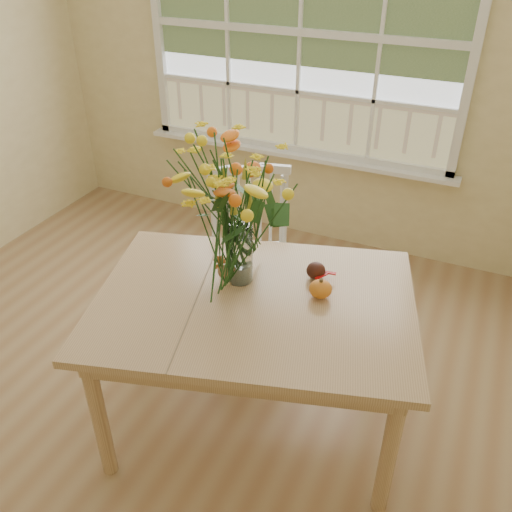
% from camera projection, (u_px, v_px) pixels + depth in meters
% --- Properties ---
extents(floor, '(4.00, 4.50, 0.01)m').
position_uv_depth(floor, '(137.00, 429.00, 2.78)').
color(floor, '#9C734B').
rests_on(floor, ground).
extents(wall_back, '(4.00, 0.02, 2.70)m').
position_uv_depth(wall_back, '(301.00, 61.00, 3.77)').
color(wall_back, beige).
rests_on(wall_back, floor).
extents(window, '(2.42, 0.12, 1.74)m').
position_uv_depth(window, '(300.00, 35.00, 3.65)').
color(window, silver).
rests_on(window, wall_back).
extents(dining_table, '(1.65, 1.37, 0.77)m').
position_uv_depth(dining_table, '(254.00, 315.00, 2.48)').
color(dining_table, tan).
rests_on(dining_table, floor).
extents(windsor_chair, '(0.63, 0.62, 1.01)m').
position_uv_depth(windsor_chair, '(251.00, 247.00, 3.20)').
color(windsor_chair, white).
rests_on(windsor_chair, floor).
extents(flower_vase, '(0.59, 0.59, 0.70)m').
position_uv_depth(flower_vase, '(238.00, 200.00, 2.34)').
color(flower_vase, white).
rests_on(flower_vase, dining_table).
extents(pumpkin, '(0.10, 0.10, 0.08)m').
position_uv_depth(pumpkin, '(321.00, 290.00, 2.43)').
color(pumpkin, orange).
rests_on(pumpkin, dining_table).
extents(turkey_figurine, '(0.11, 0.09, 0.12)m').
position_uv_depth(turkey_figurine, '(228.00, 272.00, 2.53)').
color(turkey_figurine, '#CCB78C').
rests_on(turkey_figurine, dining_table).
extents(dark_gourd, '(0.13, 0.11, 0.08)m').
position_uv_depth(dark_gourd, '(316.00, 271.00, 2.55)').
color(dark_gourd, '#38160F').
rests_on(dark_gourd, dining_table).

